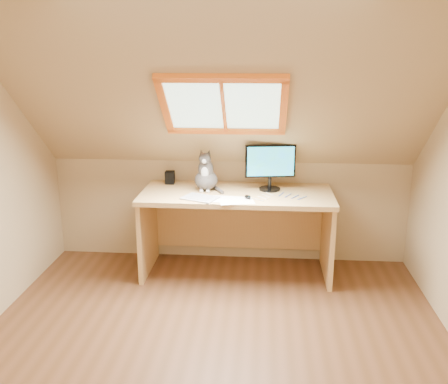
# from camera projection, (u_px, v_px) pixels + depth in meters

# --- Properties ---
(ground) EXTENTS (3.50, 3.50, 0.00)m
(ground) POSITION_uv_depth(u_px,v_px,m) (211.00, 357.00, 3.46)
(ground) COLOR brown
(ground) RESTS_ON ground
(room_shell) EXTENTS (3.52, 3.52, 2.41)m
(room_shell) POSITION_uv_depth(u_px,v_px,m) (208.00, 158.00, 2.98)
(room_shell) COLOR tan
(room_shell) RESTS_ON ground
(desk) EXTENTS (1.75, 0.76, 0.80)m
(desk) POSITION_uv_depth(u_px,v_px,m) (237.00, 214.00, 4.69)
(desk) COLOR tan
(desk) RESTS_ON ground
(monitor) EXTENTS (0.46, 0.20, 0.43)m
(monitor) POSITION_uv_depth(u_px,v_px,m) (270.00, 164.00, 4.56)
(monitor) COLOR black
(monitor) RESTS_ON desk
(cat) EXTENTS (0.22, 0.26, 0.39)m
(cat) POSITION_uv_depth(u_px,v_px,m) (206.00, 175.00, 4.59)
(cat) COLOR #47413F
(cat) RESTS_ON desk
(desk_speaker) EXTENTS (0.09, 0.09, 0.12)m
(desk_speaker) POSITION_uv_depth(u_px,v_px,m) (170.00, 177.00, 4.83)
(desk_speaker) COLOR black
(desk_speaker) RESTS_ON desk
(graphics_tablet) EXTENTS (0.35, 0.31, 0.01)m
(graphics_tablet) POSITION_uv_depth(u_px,v_px,m) (200.00, 198.00, 4.36)
(graphics_tablet) COLOR #B2B2B7
(graphics_tablet) RESTS_ON desk
(mouse) EXTENTS (0.08, 0.10, 0.03)m
(mouse) POSITION_uv_depth(u_px,v_px,m) (248.00, 197.00, 4.36)
(mouse) COLOR black
(mouse) RESTS_ON desk
(papers) EXTENTS (0.33, 0.27, 0.00)m
(papers) POSITION_uv_depth(u_px,v_px,m) (234.00, 200.00, 4.31)
(papers) COLOR white
(papers) RESTS_ON desk
(cables) EXTENTS (0.51, 0.26, 0.01)m
(cables) POSITION_uv_depth(u_px,v_px,m) (281.00, 196.00, 4.41)
(cables) COLOR silver
(cables) RESTS_ON desk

